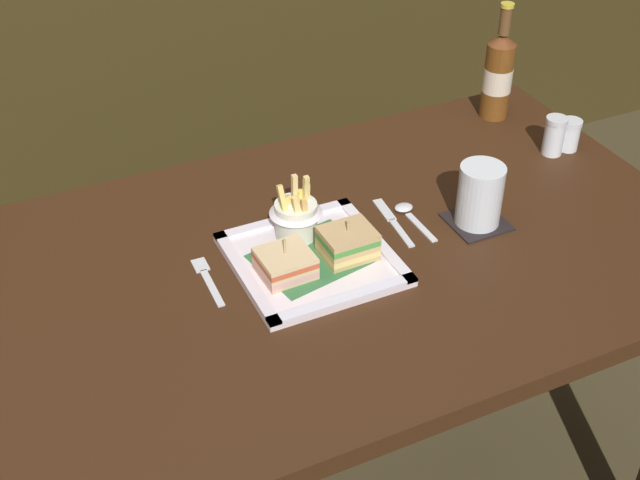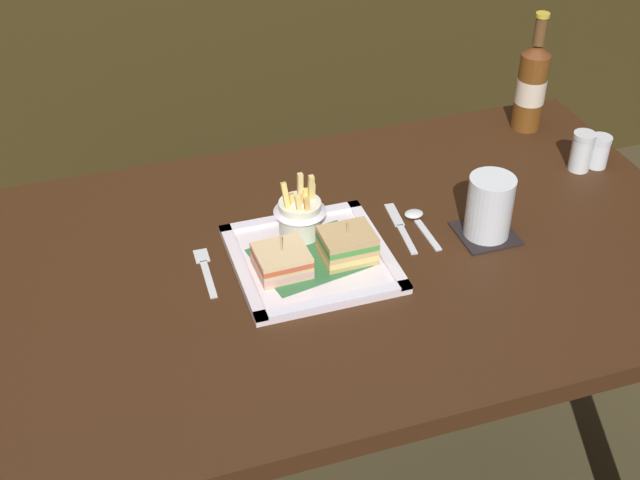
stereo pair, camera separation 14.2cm
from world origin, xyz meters
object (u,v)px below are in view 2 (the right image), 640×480
dining_table (328,305)px  pepper_shaker (598,153)px  beer_bottle (531,85)px  fork (206,270)px  spoon (417,219)px  square_plate (311,259)px  water_glass (489,210)px  sandwich_half_left (282,261)px  sandwich_half_right (347,245)px  knife (400,226)px  fries_cup (300,212)px  salt_shaker (581,154)px

dining_table → pepper_shaker: (0.60, 0.11, 0.14)m
beer_bottle → fork: beer_bottle is taller
spoon → dining_table: bearing=-166.0°
dining_table → square_plate: size_ratio=5.17×
dining_table → water_glass: 0.33m
dining_table → pepper_shaker: size_ratio=20.55×
sandwich_half_left → water_glass: size_ratio=0.78×
sandwich_half_right → knife: (0.12, 0.07, -0.03)m
sandwich_half_left → sandwich_half_right: 0.11m
fries_cup → spoon: fries_cup is taller
square_plate → water_glass: (0.32, -0.02, 0.05)m
fork → spoon: size_ratio=1.07×
water_glass → salt_shaker: size_ratio=1.40×
fries_cup → water_glass: (0.31, -0.09, -0.01)m
sandwich_half_left → pepper_shaker: sandwich_half_left is taller
square_plate → water_glass: size_ratio=2.31×
sandwich_half_left → spoon: size_ratio=0.70×
square_plate → spoon: (0.22, 0.05, -0.00)m
sandwich_half_right → beer_bottle: (0.52, 0.32, 0.06)m
sandwich_half_left → fries_cup: bearing=56.5°
knife → spoon: (0.04, 0.01, 0.00)m
water_glass → spoon: bearing=143.4°
dining_table → fries_cup: size_ratio=11.84×
sandwich_half_left → knife: 0.25m
square_plate → beer_bottle: (0.57, 0.30, 0.09)m
square_plate → salt_shaker: salt_shaker is taller
spoon → salt_shaker: 0.38m
fork → knife: same height
sandwich_half_right → pepper_shaker: 0.59m
beer_bottle → dining_table: bearing=-151.3°
sandwich_half_left → salt_shaker: 0.66m
fork → salt_shaker: size_ratio=1.66×
fork → pepper_shaker: size_ratio=2.04×
pepper_shaker → beer_bottle: bearing=106.9°
fork → sandwich_half_left: bearing=-24.0°
sandwich_half_right → salt_shaker: bearing=14.6°
knife → salt_shaker: salt_shaker is taller
dining_table → spoon: size_ratio=10.78×
square_plate → salt_shaker: bearing=11.4°
square_plate → salt_shaker: 0.60m
sandwich_half_right → beer_bottle: size_ratio=0.35×
water_glass → fork: 0.50m
sandwich_half_left → spoon: 0.28m
dining_table → sandwich_half_right: bearing=-48.2°
knife → sandwich_half_left: bearing=-164.2°
square_plate → sandwich_half_right: (0.06, -0.02, 0.03)m
square_plate → sandwich_half_right: size_ratio=2.94×
sandwich_half_right → water_glass: water_glass is taller
fries_cup → beer_bottle: size_ratio=0.45×
beer_bottle → knife: bearing=-147.0°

